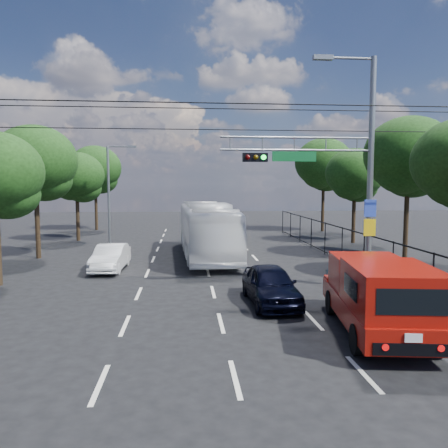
{
  "coord_description": "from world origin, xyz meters",
  "views": [
    {
      "loc": [
        -1.08,
        -9.45,
        4.4
      ],
      "look_at": [
        0.44,
        7.82,
        2.8
      ],
      "focal_mm": 35.0,
      "sensor_mm": 36.0,
      "label": 1
    }
  ],
  "objects": [
    {
      "name": "tree_left_c",
      "position": [
        -9.78,
        17.02,
        5.4
      ],
      "size": [
        4.8,
        4.8,
        7.8
      ],
      "color": "black",
      "rests_on": "ground"
    },
    {
      "name": "tree_right_d",
      "position": [
        11.42,
        22.02,
        4.85
      ],
      "size": [
        4.32,
        4.32,
        7.02
      ],
      "color": "black",
      "rests_on": "ground"
    },
    {
      "name": "tree_right_e",
      "position": [
        11.62,
        30.02,
        5.94
      ],
      "size": [
        5.28,
        5.28,
        8.58
      ],
      "color": "black",
      "rests_on": "ground"
    },
    {
      "name": "white_van",
      "position": [
        -4.93,
        12.95,
        0.66
      ],
      "size": [
        1.58,
        4.04,
        1.31
      ],
      "primitive_type": "imported",
      "rotation": [
        0.0,
        0.0,
        -0.05
      ],
      "color": "white",
      "rests_on": "ground"
    },
    {
      "name": "utility_wires",
      "position": [
        0.0,
        8.83,
        7.23
      ],
      "size": [
        22.0,
        5.04,
        0.74
      ],
      "color": "black",
      "rests_on": "ground"
    },
    {
      "name": "tree_left_d",
      "position": [
        -9.38,
        25.02,
        4.72
      ],
      "size": [
        4.2,
        4.2,
        6.83
      ],
      "color": "black",
      "rests_on": "ground"
    },
    {
      "name": "red_pickup",
      "position": [
        4.52,
        2.64,
        1.19
      ],
      "size": [
        2.96,
        6.21,
        2.23
      ],
      "color": "black",
      "rests_on": "ground"
    },
    {
      "name": "navy_hatchback",
      "position": [
        2.0,
        6.08,
        0.71
      ],
      "size": [
        1.82,
        4.21,
        1.41
      ],
      "primitive_type": "imported",
      "rotation": [
        0.0,
        0.0,
        0.04
      ],
      "color": "black",
      "rests_on": "ground"
    },
    {
      "name": "white_bus",
      "position": [
        0.17,
        16.77,
        1.63
      ],
      "size": [
        3.29,
        11.85,
        3.27
      ],
      "primitive_type": "imported",
      "rotation": [
        0.0,
        0.0,
        0.05
      ],
      "color": "silver",
      "rests_on": "ground"
    },
    {
      "name": "ground",
      "position": [
        0.0,
        0.0,
        0.0
      ],
      "size": [
        120.0,
        120.0,
        0.0
      ],
      "primitive_type": "plane",
      "color": "black",
      "rests_on": "ground"
    },
    {
      "name": "signal_mast",
      "position": [
        5.28,
        7.99,
        5.24
      ],
      "size": [
        6.43,
        0.39,
        9.5
      ],
      "color": "slate",
      "rests_on": "ground"
    },
    {
      "name": "tree_right_c",
      "position": [
        11.82,
        15.02,
        5.73
      ],
      "size": [
        5.1,
        5.1,
        8.29
      ],
      "color": "black",
      "rests_on": "ground"
    },
    {
      "name": "streetlight_left",
      "position": [
        -6.33,
        22.0,
        3.94
      ],
      "size": [
        2.09,
        0.22,
        7.08
      ],
      "color": "slate",
      "rests_on": "ground"
    },
    {
      "name": "lane_markings",
      "position": [
        -0.0,
        14.0,
        0.01
      ],
      "size": [
        6.12,
        38.0,
        0.01
      ],
      "color": "beige",
      "rests_on": "ground"
    },
    {
      "name": "fence_right",
      "position": [
        7.6,
        12.17,
        1.03
      ],
      "size": [
        0.06,
        34.03,
        2.0
      ],
      "color": "black",
      "rests_on": "ground"
    },
    {
      "name": "tree_left_e",
      "position": [
        -9.58,
        33.02,
        5.53
      ],
      "size": [
        4.92,
        4.92,
        7.99
      ],
      "color": "black",
      "rests_on": "ground"
    }
  ]
}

